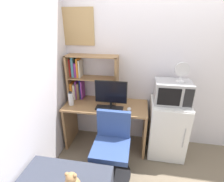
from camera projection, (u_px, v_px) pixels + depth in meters
name	position (u px, v px, depth m)	size (l,w,h in m)	color
wall_back	(197.00, 69.00, 2.45)	(6.40, 0.04, 2.60)	silver
desk	(106.00, 117.00, 2.68)	(1.27, 0.57, 0.76)	#997047
hutch_bookshelf	(85.00, 78.00, 2.66)	(0.79, 0.26, 0.72)	#997047
monitor	(111.00, 94.00, 2.38)	(0.46, 0.21, 0.43)	black
keyboard	(109.00, 108.00, 2.47)	(0.40, 0.15, 0.02)	black
computer_mouse	(129.00, 109.00, 2.43)	(0.06, 0.11, 0.03)	silver
water_bottle	(71.00, 99.00, 2.56)	(0.08, 0.08, 0.22)	silver
mini_fridge	(167.00, 128.00, 2.55)	(0.54, 0.52, 0.89)	white
microwave	(172.00, 92.00, 2.32)	(0.48, 0.35, 0.32)	#ADADB2
desk_fan	(182.00, 71.00, 2.18)	(0.18, 0.11, 0.27)	silver
desk_chair	(112.00, 150.00, 2.23)	(0.54, 0.54, 0.88)	black
wall_corkboard	(76.00, 27.00, 2.48)	(0.56, 0.02, 0.53)	tan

